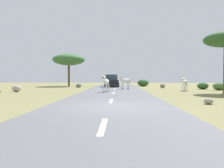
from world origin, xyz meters
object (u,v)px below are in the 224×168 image
at_px(bush_0, 143,83).
at_px(zebra_2, 124,81).
at_px(zebra_1, 185,82).
at_px(rock_4, 163,86).
at_px(tree_0, 69,60).
at_px(rock_1, 16,89).
at_px(rock_3, 209,101).
at_px(zebra_0, 106,82).
at_px(rock_0, 79,85).
at_px(bush_3, 203,86).
at_px(car_0, 111,81).
at_px(bush_2, 219,86).

bearing_deg(bush_0, zebra_2, -109.19).
height_order(zebra_1, rock_4, zebra_1).
distance_m(bush_0, rock_4, 5.60).
xyz_separation_m(zebra_2, bush_0, (3.17, 9.10, -0.45)).
distance_m(tree_0, rock_1, 13.96).
bearing_deg(zebra_1, rock_3, -100.10).
xyz_separation_m(zebra_0, zebra_2, (1.81, 4.73, 0.02)).
relative_size(bush_0, rock_0, 2.29).
bearing_deg(rock_1, bush_3, 14.61).
xyz_separation_m(tree_0, rock_3, (12.49, -22.07, -4.01)).
bearing_deg(bush_3, rock_0, 166.46).
distance_m(zebra_1, car_0, 11.56).
bearing_deg(bush_2, bush_3, 120.93).
bearing_deg(zebra_2, car_0, -3.49).
height_order(car_0, bush_3, car_0).
bearing_deg(zebra_0, rock_1, 9.22).
bearing_deg(rock_0, tree_0, 118.31).
distance_m(zebra_1, bush_0, 11.79).
xyz_separation_m(zebra_1, rock_1, (-16.41, -1.74, -0.57)).
distance_m(zebra_2, car_0, 6.50).
distance_m(car_0, bush_2, 13.86).
distance_m(zebra_2, bush_2, 10.28).
xyz_separation_m(bush_0, bush_2, (7.07, -9.84, -0.12)).
distance_m(bush_0, rock_1, 18.92).
bearing_deg(rock_0, zebra_1, -30.18).
bearing_deg(rock_0, zebra_0, -65.40).
height_order(zebra_0, rock_0, zebra_0).
bearing_deg(bush_2, tree_0, 152.10).
bearing_deg(zebra_1, bush_2, 21.74).
bearing_deg(zebra_1, tree_0, 142.58).
height_order(rock_0, rock_3, rock_0).
distance_m(zebra_1, rock_3, 10.74).
height_order(bush_3, rock_4, bush_3).
bearing_deg(zebra_0, bush_2, -148.11).
height_order(rock_3, rock_4, rock_4).
xyz_separation_m(zebra_0, tree_0, (-6.75, 13.94, 3.21)).
bearing_deg(car_0, rock_0, 15.30).
height_order(rock_1, rock_3, rock_1).
height_order(zebra_1, rock_3, zebra_1).
bearing_deg(bush_2, car_0, 149.61).
distance_m(car_0, tree_0, 8.15).
bearing_deg(tree_0, rock_3, -60.49).
height_order(zebra_1, bush_0, zebra_1).
distance_m(bush_0, rock_3, 21.97).
bearing_deg(bush_0, bush_2, -54.30).
bearing_deg(zebra_1, rock_1, -172.95).
bearing_deg(bush_3, zebra_0, -152.34).
distance_m(zebra_0, zebra_1, 8.17).
relative_size(zebra_2, rock_3, 3.39).
relative_size(car_0, bush_3, 3.48).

